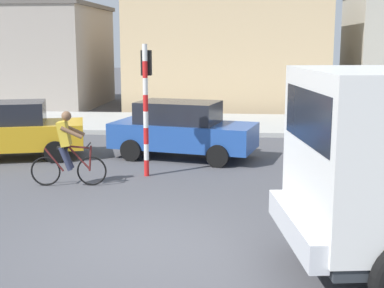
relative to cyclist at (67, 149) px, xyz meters
The scene contains 7 objects.
ground_plane 4.27m from the cyclist, 54.93° to the right, with size 120.00×120.00×0.00m, color #4C4C51.
sidewalk_far 9.68m from the cyclist, 75.57° to the left, with size 80.00×5.00×0.16m, color #ADADA8.
cyclist is the anchor object (origin of this frame).
traffic_light_pole 2.33m from the cyclist, 35.72° to the left, with size 0.24×0.43×3.20m.
car_white_mid 3.77m from the cyclist, 133.59° to the left, with size 4.32×2.79×1.60m.
car_far_side 3.98m from the cyclist, 55.84° to the left, with size 4.27×2.53×1.60m.
building_mid_block 16.95m from the cyclist, 79.58° to the left, with size 9.60×8.09×5.91m.
Camera 1 is at (1.62, -8.30, 3.25)m, focal length 50.81 mm.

